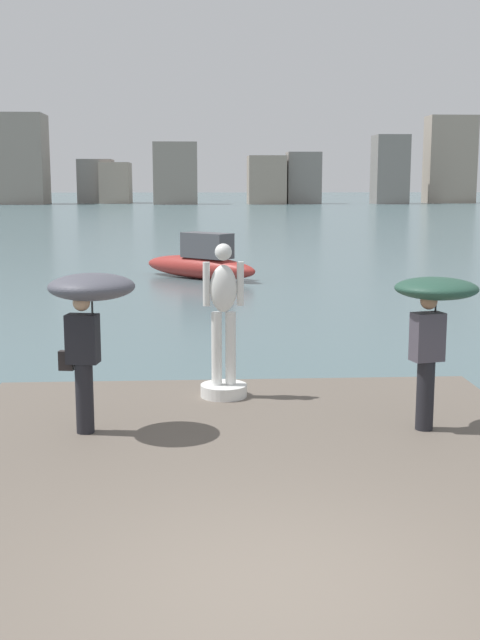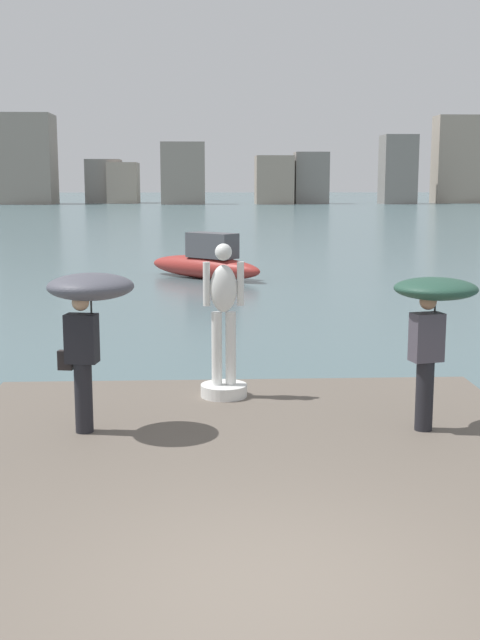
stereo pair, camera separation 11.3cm
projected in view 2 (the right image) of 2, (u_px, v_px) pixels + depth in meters
The scene contains 7 objects.
ground_plane at pixel (210, 243), 45.67m from camera, with size 400.00×400.00×0.00m, color #4C666B.
pier at pixel (258, 516), 8.03m from camera, with size 7.22×9.60×0.40m, color #60564C.
statue_white_figure at pixel (224, 336), 11.58m from camera, with size 0.67×0.67×2.21m.
onlooker_left at pixel (88, 304), 9.81m from camera, with size 1.21×1.21×1.97m.
onlooker_right at pixel (433, 308), 9.94m from camera, with size 1.23×1.23×1.90m.
boat_near at pixel (206, 262), 29.07m from camera, with size 4.47×4.24×1.65m.
distant_skyline at pixel (192, 170), 123.39m from camera, with size 83.17×12.73×13.36m.
Camera 2 is at (-0.54, -5.77, 3.47)m, focal length 45.60 mm.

